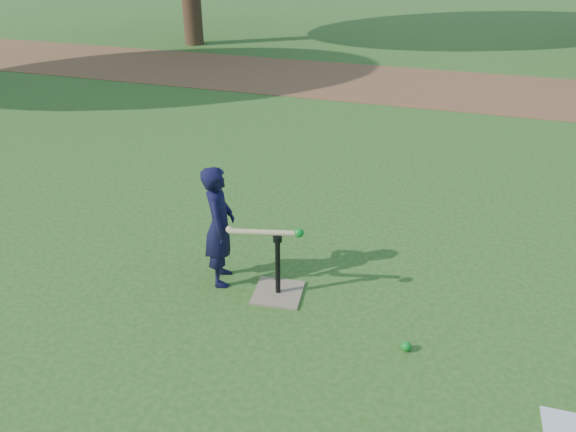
% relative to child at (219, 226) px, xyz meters
% --- Properties ---
extents(ground, '(80.00, 80.00, 0.00)m').
position_rel_child_xyz_m(ground, '(0.86, -0.03, -0.58)').
color(ground, '#285116').
rests_on(ground, ground).
extents(dirt_strip, '(24.00, 3.00, 0.01)m').
position_rel_child_xyz_m(dirt_strip, '(0.86, 7.47, -0.57)').
color(dirt_strip, brown).
rests_on(dirt_strip, ground).
extents(child, '(0.40, 0.49, 1.15)m').
position_rel_child_xyz_m(child, '(0.00, 0.00, 0.00)').
color(child, black).
rests_on(child, ground).
extents(wiffle_ball_ground, '(0.08, 0.08, 0.08)m').
position_rel_child_xyz_m(wiffle_ball_ground, '(1.77, -0.47, -0.54)').
color(wiffle_ball_ground, '#0B7F1E').
rests_on(wiffle_ball_ground, ground).
extents(clipboard, '(0.31, 0.24, 0.01)m').
position_rel_child_xyz_m(clipboard, '(2.89, -0.88, -0.57)').
color(clipboard, silver).
rests_on(clipboard, ground).
extents(batting_tee, '(0.47, 0.47, 0.61)m').
position_rel_child_xyz_m(batting_tee, '(0.57, -0.06, -0.47)').
color(batting_tee, '#857354').
rests_on(batting_tee, ground).
extents(swing_action, '(0.69, 0.19, 0.12)m').
position_rel_child_xyz_m(swing_action, '(0.48, -0.08, 0.07)').
color(swing_action, tan).
rests_on(swing_action, ground).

